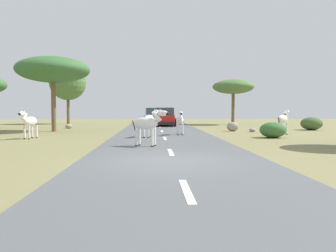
# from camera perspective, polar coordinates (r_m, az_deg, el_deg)

# --- Properties ---
(ground_plane) EXTENTS (90.00, 90.00, 0.00)m
(ground_plane) POSITION_cam_1_polar(r_m,az_deg,el_deg) (10.77, -0.26, -5.99)
(ground_plane) COLOR olive
(road) EXTENTS (6.00, 64.00, 0.05)m
(road) POSITION_cam_1_polar(r_m,az_deg,el_deg) (10.77, 1.00, -5.85)
(road) COLOR #56595B
(road) RESTS_ON ground_plane
(lane_markings) EXTENTS (0.16, 56.00, 0.01)m
(lane_markings) POSITION_cam_1_polar(r_m,az_deg,el_deg) (9.78, 1.37, -6.57)
(lane_markings) COLOR silver
(lane_markings) RESTS_ON road
(zebra_0) EXTENTS (0.43, 1.61, 1.52)m
(zebra_0) POSITION_cam_1_polar(r_m,az_deg,el_deg) (21.25, 2.03, 0.96)
(zebra_0) COLOR silver
(zebra_0) RESTS_ON road
(zebra_1) EXTENTS (1.36, 1.44, 1.66)m
(zebra_1) POSITION_cam_1_polar(r_m,az_deg,el_deg) (23.23, 18.59, 1.05)
(zebra_1) COLOR silver
(zebra_1) RESTS_ON ground_plane
(zebra_2) EXTENTS (1.62, 0.91, 1.62)m
(zebra_2) POSITION_cam_1_polar(r_m,az_deg,el_deg) (14.77, -3.41, 0.36)
(zebra_2) COLOR silver
(zebra_2) RESTS_ON road
(zebra_3) EXTENTS (0.68, 1.67, 1.60)m
(zebra_3) POSITION_cam_1_polar(r_m,az_deg,el_deg) (20.43, -22.05, 0.67)
(zebra_3) COLOR silver
(zebra_3) RESTS_ON ground_plane
(zebra_4) EXTENTS (1.10, 1.57, 1.63)m
(zebra_4) POSITION_cam_1_polar(r_m,az_deg,el_deg) (19.51, -2.95, 0.98)
(zebra_4) COLOR silver
(zebra_4) RESTS_ON road
(car_0) EXTENTS (2.27, 4.46, 1.74)m
(car_0) POSITION_cam_1_polar(r_m,az_deg,el_deg) (32.75, -0.39, 1.43)
(car_0) COLOR red
(car_0) RESTS_ON road
(car_1) EXTENTS (2.24, 4.45, 1.74)m
(car_1) POSITION_cam_1_polar(r_m,az_deg,el_deg) (39.90, -2.56, 1.68)
(car_1) COLOR silver
(car_1) RESTS_ON road
(tree_0) EXTENTS (4.02, 4.02, 6.64)m
(tree_0) POSITION_cam_1_polar(r_m,az_deg,el_deg) (39.82, -16.33, 7.00)
(tree_0) COLOR brown
(tree_0) RESTS_ON ground_plane
(tree_4) EXTENTS (4.36, 4.36, 4.78)m
(tree_4) POSITION_cam_1_polar(r_m,az_deg,el_deg) (37.16, 10.80, 6.40)
(tree_4) COLOR brown
(tree_4) RESTS_ON ground_plane
(tree_5) EXTENTS (5.32, 5.32, 5.45)m
(tree_5) POSITION_cam_1_polar(r_m,az_deg,el_deg) (26.71, -18.58, 8.82)
(tree_5) COLOR brown
(tree_5) RESTS_ON ground_plane
(bush_1) EXTENTS (1.69, 1.52, 1.02)m
(bush_1) POSITION_cam_1_polar(r_m,az_deg,el_deg) (29.23, 22.77, 0.38)
(bush_1) COLOR #425B2D
(bush_1) RESTS_ON ground_plane
(bush_2) EXTENTS (1.51, 1.36, 0.91)m
(bush_2) POSITION_cam_1_polar(r_m,az_deg,el_deg) (20.58, 17.04, -0.63)
(bush_2) COLOR #386633
(bush_2) RESTS_ON ground_plane
(rock_0) EXTENTS (0.88, 0.63, 0.69)m
(rock_0) POSITION_cam_1_polar(r_m,az_deg,el_deg) (25.96, 10.71, -0.10)
(rock_0) COLOR gray
(rock_0) RESTS_ON ground_plane
(rock_1) EXTENTS (0.48, 0.46, 0.29)m
(rock_1) POSITION_cam_1_polar(r_m,az_deg,el_deg) (25.41, 13.86, -0.65)
(rock_1) COLOR gray
(rock_1) RESTS_ON ground_plane
(rock_2) EXTENTS (0.62, 0.44, 0.37)m
(rock_2) POSITION_cam_1_polar(r_m,az_deg,el_deg) (30.31, -16.19, -0.05)
(rock_2) COLOR #A89E8C
(rock_2) RESTS_ON ground_plane
(rock_3) EXTENTS (0.55, 0.57, 0.36)m
(rock_3) POSITION_cam_1_polar(r_m,az_deg,el_deg) (29.64, 16.21, -0.12)
(rock_3) COLOR gray
(rock_3) RESTS_ON ground_plane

